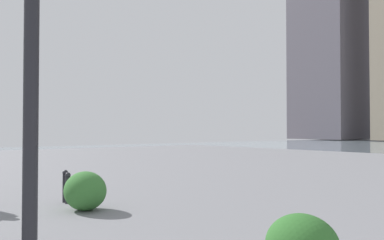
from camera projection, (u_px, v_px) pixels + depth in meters
The scene contains 5 objects.
building_highrise at pixel (336, 38), 77.93m from camera, with size 11.29×15.40×38.42m.
lamppost at pixel (32, 38), 3.85m from camera, with size 0.98×0.28×3.80m.
bollard_near at pixel (68, 187), 9.34m from camera, with size 0.13×0.13×0.71m.
bollard_mid at pixel (65, 185), 9.49m from camera, with size 0.13×0.13×0.75m.
shrub_round at pixel (85, 191), 8.54m from camera, with size 0.96×0.86×0.81m.
Camera 1 is at (0.37, 2.51, 1.69)m, focal length 38.21 mm.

